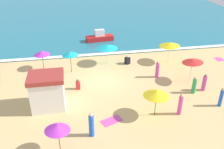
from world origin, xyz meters
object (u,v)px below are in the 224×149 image
at_px(beachgoer_3, 78,85).
at_px(lifeguard_cabana, 47,91).
at_px(beachgoer_10, 221,97).
at_px(small_boat_0, 100,37).
at_px(beach_umbrella_8, 157,93).
at_px(beachgoer_4, 157,70).
at_px(beach_umbrella_1, 170,44).
at_px(beach_umbrella_9, 107,47).
at_px(beachgoer_7, 91,125).
at_px(beach_umbrella_5, 42,53).
at_px(beachgoer_11, 194,85).
at_px(beachgoer_2, 204,83).
at_px(beach_umbrella_0, 57,127).
at_px(beachgoer_12, 127,60).
at_px(beachgoer_8, 180,105).
at_px(beach_umbrella_3, 193,61).
at_px(beach_umbrella_7, 70,54).

bearing_deg(beachgoer_3, lifeguard_cabana, -135.63).
bearing_deg(beachgoer_10, lifeguard_cabana, 170.34).
distance_m(beachgoer_3, small_boat_0, 12.54).
height_order(beach_umbrella_8, beachgoer_4, beach_umbrella_8).
distance_m(beach_umbrella_1, beachgoer_10, 8.88).
distance_m(beach_umbrella_9, beachgoer_3, 6.18).
bearing_deg(beach_umbrella_1, beachgoer_10, -83.92).
bearing_deg(beachgoer_3, beachgoer_10, -22.86).
relative_size(beachgoer_7, beachgoer_10, 1.11).
distance_m(beach_umbrella_5, beachgoer_3, 6.00).
bearing_deg(beachgoer_11, beachgoer_2, 12.48).
xyz_separation_m(beach_umbrella_1, beach_umbrella_5, (-13.47, 0.72, -0.29)).
relative_size(beach_umbrella_0, beach_umbrella_5, 1.02).
xyz_separation_m(beach_umbrella_5, small_boat_0, (6.90, 7.22, -1.19)).
height_order(beach_umbrella_9, small_boat_0, beach_umbrella_9).
bearing_deg(beachgoer_7, lifeguard_cabana, 127.10).
relative_size(beach_umbrella_0, beachgoer_12, 2.24).
relative_size(beach_umbrella_9, beachgoer_3, 2.95).
relative_size(beach_umbrella_1, beachgoer_4, 1.59).
relative_size(lifeguard_cabana, beach_umbrella_8, 1.07).
xyz_separation_m(beach_umbrella_1, beachgoer_3, (-10.14, -4.07, -1.64)).
xyz_separation_m(beach_umbrella_0, small_boat_0, (5.10, 19.41, -1.30)).
distance_m(beach_umbrella_5, beach_umbrella_8, 13.13).
bearing_deg(beachgoer_8, beachgoer_2, 39.26).
distance_m(beachgoer_2, beachgoer_8, 4.61).
bearing_deg(beachgoer_3, beach_umbrella_0, -101.72).
height_order(beach_umbrella_8, beachgoer_7, beach_umbrella_8).
bearing_deg(lifeguard_cabana, beach_umbrella_8, -17.75).
distance_m(beachgoer_2, small_boat_0, 16.04).
bearing_deg(beach_umbrella_0, beachgoer_10, 12.20).
bearing_deg(beachgoer_7, beach_umbrella_3, 30.61).
xyz_separation_m(beach_umbrella_3, beachgoer_11, (-0.62, -2.00, -1.39)).
height_order(lifeguard_cabana, beach_umbrella_0, lifeguard_cabana).
bearing_deg(beachgoer_4, beach_umbrella_0, -138.20).
relative_size(beach_umbrella_8, beachgoer_8, 1.50).
relative_size(beachgoer_7, beachgoer_11, 1.17).
relative_size(beach_umbrella_7, beachgoer_3, 2.33).
distance_m(beach_umbrella_9, beachgoer_10, 12.24).
relative_size(lifeguard_cabana, beachgoer_10, 1.72).
bearing_deg(beachgoer_3, beachgoer_7, -84.85).
xyz_separation_m(beachgoer_3, small_boat_0, (3.57, 12.02, 0.17)).
xyz_separation_m(beach_umbrella_5, beachgoer_11, (13.25, -7.23, -1.05)).
bearing_deg(lifeguard_cabana, beach_umbrella_7, 71.73).
distance_m(lifeguard_cabana, beach_umbrella_3, 13.12).
bearing_deg(beachgoer_2, beach_umbrella_9, 136.70).
relative_size(beach_umbrella_7, beach_umbrella_9, 0.79).
distance_m(beach_umbrella_5, beach_umbrella_9, 6.82).
relative_size(beach_umbrella_3, beach_umbrella_7, 1.13).
height_order(beachgoer_10, small_boat_0, beachgoer_10).
bearing_deg(beachgoer_2, beachgoer_7, -158.37).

